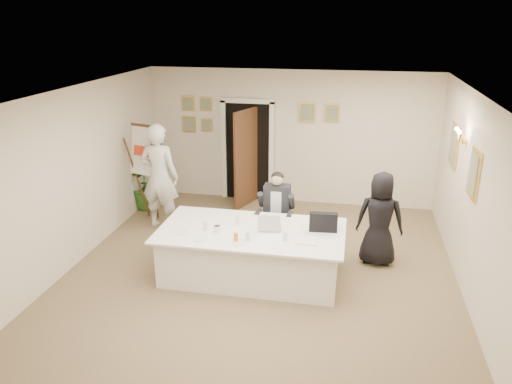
{
  "coord_description": "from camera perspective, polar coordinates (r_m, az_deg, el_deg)",
  "views": [
    {
      "loc": [
        1.29,
        -6.67,
        3.83
      ],
      "look_at": [
        -0.15,
        0.6,
        1.19
      ],
      "focal_mm": 35.0,
      "sensor_mm": 36.0,
      "label": 1
    }
  ],
  "objects": [
    {
      "name": "wall_left",
      "position": [
        8.29,
        -20.55,
        1.27
      ],
      "size": [
        0.1,
        7.0,
        2.8
      ],
      "primitive_type": "cube",
      "color": "beige",
      "rests_on": "floor"
    },
    {
      "name": "plate_left",
      "position": [
        7.47,
        -8.25,
        -4.69
      ],
      "size": [
        0.26,
        0.26,
        0.01
      ],
      "primitive_type": "cylinder",
      "rotation": [
        0.0,
        0.0,
        0.34
      ],
      "color": "white",
      "rests_on": "conference_table"
    },
    {
      "name": "laptop_bag",
      "position": [
        7.49,
        7.7,
        -3.44
      ],
      "size": [
        0.42,
        0.15,
        0.29
      ],
      "primitive_type": "cube",
      "rotation": [
        0.0,
        0.0,
        0.08
      ],
      "color": "black",
      "rests_on": "conference_table"
    },
    {
      "name": "standing_woman",
      "position": [
        8.18,
        13.97,
        -3.0
      ],
      "size": [
        0.79,
        0.55,
        1.54
      ],
      "primitive_type": "imported",
      "rotation": [
        0.0,
        0.0,
        3.05
      ],
      "color": "black",
      "rests_on": "floor"
    },
    {
      "name": "wall_back",
      "position": [
        10.53,
        3.9,
        6.22
      ],
      "size": [
        6.0,
        0.1,
        2.8
      ],
      "primitive_type": "cube",
      "color": "beige",
      "rests_on": "floor"
    },
    {
      "name": "seated_man",
      "position": [
        8.46,
        2.36,
        -2.17
      ],
      "size": [
        0.65,
        0.69,
        1.39
      ],
      "primitive_type": null,
      "rotation": [
        0.0,
        0.0,
        0.09
      ],
      "color": "black",
      "rests_on": "floor"
    },
    {
      "name": "wall_front",
      "position": [
        4.2,
        -9.25,
        -16.11
      ],
      "size": [
        6.0,
        0.1,
        2.8
      ],
      "primitive_type": "cube",
      "color": "beige",
      "rests_on": "floor"
    },
    {
      "name": "flip_chart",
      "position": [
        9.89,
        -12.01,
        1.68
      ],
      "size": [
        0.67,
        0.5,
        1.86
      ],
      "color": "#3F1F14",
      "rests_on": "floor"
    },
    {
      "name": "ceiling",
      "position": [
        6.87,
        0.27,
        10.97
      ],
      "size": [
        6.0,
        7.0,
        0.02
      ],
      "primitive_type": "cube",
      "color": "white",
      "rests_on": "wall_back"
    },
    {
      "name": "pictures_back_wall",
      "position": [
        10.54,
        -0.43,
        8.77
      ],
      "size": [
        3.4,
        0.06,
        0.8
      ],
      "primitive_type": null,
      "color": "#E3B04D",
      "rests_on": "wall_back"
    },
    {
      "name": "potted_palm",
      "position": [
        10.56,
        -12.18,
        1.06
      ],
      "size": [
        1.13,
        1.02,
        1.1
      ],
      "primitive_type": "imported",
      "rotation": [
        0.0,
        0.0,
        0.18
      ],
      "color": "#2C6020",
      "rests_on": "floor"
    },
    {
      "name": "plate_mid",
      "position": [
        7.26,
        -6.35,
        -5.37
      ],
      "size": [
        0.24,
        0.24,
        0.01
      ],
      "primitive_type": "cylinder",
      "rotation": [
        0.0,
        0.0,
        -0.18
      ],
      "color": "white",
      "rests_on": "conference_table"
    },
    {
      "name": "steel_jug",
      "position": [
        7.44,
        -4.48,
        -4.26
      ],
      "size": [
        0.12,
        0.12,
        0.11
      ],
      "primitive_type": "cylinder",
      "rotation": [
        0.0,
        0.0,
        0.34
      ],
      "color": "silver",
      "rests_on": "conference_table"
    },
    {
      "name": "glass_b",
      "position": [
        7.15,
        -0.93,
        -5.1
      ],
      "size": [
        0.08,
        0.08,
        0.14
      ],
      "primitive_type": "cylinder",
      "rotation": [
        0.0,
        0.0,
        0.13
      ],
      "color": "silver",
      "rests_on": "conference_table"
    },
    {
      "name": "wall_sconce",
      "position": [
        8.22,
        22.37,
        5.96
      ],
      "size": [
        0.2,
        0.3,
        0.24
      ],
      "primitive_type": null,
      "color": "gold",
      "rests_on": "wall_right"
    },
    {
      "name": "glass_d",
      "position": [
        7.71,
        -2.13,
        -3.21
      ],
      "size": [
        0.07,
        0.07,
        0.14
      ],
      "primitive_type": "cylinder",
      "rotation": [
        0.0,
        0.0,
        -0.16
      ],
      "color": "silver",
      "rests_on": "conference_table"
    },
    {
      "name": "oj_glass",
      "position": [
        7.13,
        -2.33,
        -5.23
      ],
      "size": [
        0.08,
        0.08,
        0.13
      ],
      "primitive_type": "cylinder",
      "rotation": [
        0.0,
        0.0,
        0.23
      ],
      "color": "orange",
      "rests_on": "conference_table"
    },
    {
      "name": "wall_right",
      "position": [
        7.3,
        24.06,
        -1.63
      ],
      "size": [
        0.1,
        7.0,
        2.8
      ],
      "primitive_type": "cube",
      "color": "beige",
      "rests_on": "floor"
    },
    {
      "name": "plate_near",
      "position": [
        7.1,
        -1.93,
        -5.84
      ],
      "size": [
        0.25,
        0.25,
        0.01
      ],
      "primitive_type": "cylinder",
      "rotation": [
        0.0,
        0.0,
        0.13
      ],
      "color": "white",
      "rests_on": "conference_table"
    },
    {
      "name": "pictures_right_wall",
      "position": [
        8.31,
        22.54,
        3.58
      ],
      "size": [
        0.06,
        2.2,
        0.8
      ],
      "primitive_type": null,
      "color": "#E3B04D",
      "rests_on": "wall_right"
    },
    {
      "name": "glass_a",
      "position": [
        7.52,
        -5.79,
        -3.89
      ],
      "size": [
        0.07,
        0.07,
        0.14
      ],
      "primitive_type": "cylinder",
      "rotation": [
        0.0,
        0.0,
        0.01
      ],
      "color": "silver",
      "rests_on": "conference_table"
    },
    {
      "name": "doorway",
      "position": [
        10.6,
        -1.02,
        4.35
      ],
      "size": [
        1.14,
        0.86,
        2.2
      ],
      "color": "black",
      "rests_on": "floor"
    },
    {
      "name": "glass_c",
      "position": [
        7.16,
        3.33,
        -5.07
      ],
      "size": [
        0.08,
        0.08,
        0.14
      ],
      "primitive_type": "cylinder",
      "rotation": [
        0.0,
        0.0,
        0.14
      ],
      "color": "silver",
      "rests_on": "conference_table"
    },
    {
      "name": "standing_man",
      "position": [
        9.4,
        -10.96,
        1.72
      ],
      "size": [
        0.77,
        0.54,
        2.0
      ],
      "primitive_type": "imported",
      "rotation": [
        0.0,
        0.0,
        3.06
      ],
      "color": "silver",
      "rests_on": "floor"
    },
    {
      "name": "paper_stack",
      "position": [
        7.15,
        5.79,
        -5.68
      ],
      "size": [
        0.3,
        0.21,
        0.03
      ],
      "primitive_type": "cube",
      "rotation": [
        0.0,
        0.0,
        -0.02
      ],
      "color": "white",
      "rests_on": "conference_table"
    },
    {
      "name": "conference_table",
      "position": [
        7.69,
        -0.54,
        -6.95
      ],
      "size": [
        2.8,
        1.49,
        0.78
      ],
      "color": "white",
      "rests_on": "floor"
    },
    {
      "name": "laptop",
      "position": [
        7.52,
        1.65,
        -3.24
      ],
      "size": [
        0.38,
        0.4,
        0.28
      ],
      "primitive_type": null,
      "rotation": [
        0.0,
        0.0,
        0.14
      ],
      "color": "#B7BABC",
      "rests_on": "conference_table"
    },
    {
      "name": "floor",
      "position": [
        7.8,
        0.24,
        -9.82
      ],
      "size": [
        7.0,
        7.0,
        0.0
      ],
      "primitive_type": "plane",
      "color": "brown",
      "rests_on": "ground"
    }
  ]
}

